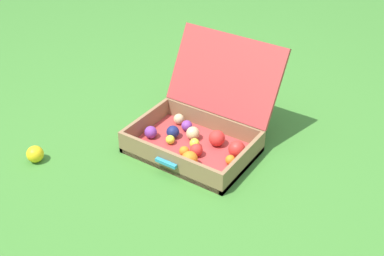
# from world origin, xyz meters

# --- Properties ---
(ground_plane) EXTENTS (16.00, 16.00, 0.00)m
(ground_plane) POSITION_xyz_m (0.00, 0.00, 0.00)
(ground_plane) COLOR #3D7A2D
(open_suitcase) EXTENTS (0.58, 0.62, 0.47)m
(open_suitcase) POSITION_xyz_m (-0.03, 0.12, 0.10)
(open_suitcase) COLOR #B23838
(open_suitcase) RESTS_ON ground
(stray_ball_on_grass) EXTENTS (0.08, 0.08, 0.08)m
(stray_ball_on_grass) POSITION_xyz_m (-0.60, -0.43, 0.04)
(stray_ball_on_grass) COLOR yellow
(stray_ball_on_grass) RESTS_ON ground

